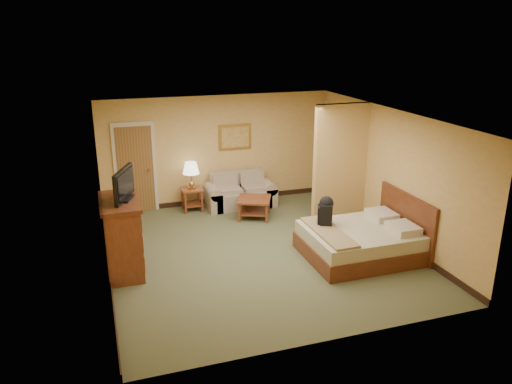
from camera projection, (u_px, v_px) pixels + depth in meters
name	position (u px, v px, depth m)	size (l,w,h in m)	color
floor	(258.00, 252.00, 9.54)	(6.00, 6.00, 0.00)	#515638
ceiling	(258.00, 116.00, 8.72)	(6.00, 6.00, 0.00)	white
back_wall	(218.00, 150.00, 11.83)	(5.50, 0.02, 2.60)	tan
left_wall	(102.00, 203.00, 8.31)	(0.02, 6.00, 2.60)	tan
right_wall	(389.00, 174.00, 9.95)	(0.02, 6.00, 2.60)	tan
partition	(340.00, 165.00, 10.60)	(1.20, 0.15, 2.60)	tan
door	(135.00, 169.00, 11.31)	(0.94, 0.16, 2.10)	beige
baseboard	(219.00, 200.00, 12.22)	(5.50, 0.02, 0.12)	black
loveseat	(240.00, 195.00, 11.90)	(1.63, 0.76, 0.82)	tan
side_table	(192.00, 196.00, 11.60)	(0.48, 0.48, 0.53)	maroon
table_lamp	(191.00, 169.00, 11.39)	(0.38, 0.38, 0.63)	#B48442
coffee_table	(254.00, 204.00, 11.15)	(0.93, 0.93, 0.45)	maroon
wall_picture	(235.00, 137.00, 11.84)	(0.80, 0.04, 0.62)	#B78E3F
dresser	(122.00, 236.00, 8.58)	(0.65, 1.24, 1.33)	maroon
tv	(124.00, 185.00, 8.32)	(0.39, 0.83, 0.53)	black
bed	(363.00, 240.00, 9.29)	(2.04, 1.74, 1.12)	#532413
backpack	(326.00, 210.00, 9.26)	(0.33, 0.39, 0.57)	black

